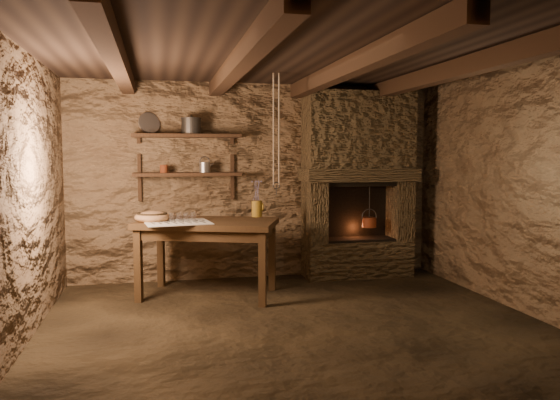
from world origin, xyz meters
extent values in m
plane|color=black|center=(0.00, 0.00, 0.00)|extent=(4.50, 4.50, 0.00)
cube|color=brown|center=(0.00, 2.00, 1.20)|extent=(4.50, 0.04, 2.40)
cube|color=brown|center=(0.00, -2.00, 1.20)|extent=(4.50, 0.04, 2.40)
cube|color=brown|center=(-2.25, 0.00, 1.20)|extent=(0.04, 4.00, 2.40)
cube|color=brown|center=(2.25, 0.00, 1.20)|extent=(0.04, 4.00, 2.40)
cube|color=black|center=(0.00, 0.00, 2.40)|extent=(4.50, 4.00, 0.04)
cube|color=black|center=(-1.50, 0.00, 2.31)|extent=(0.14, 3.95, 0.16)
cube|color=black|center=(-0.50, 0.00, 2.31)|extent=(0.14, 3.95, 0.16)
cube|color=black|center=(0.50, 0.00, 2.31)|extent=(0.14, 3.95, 0.16)
cube|color=black|center=(1.50, 0.00, 2.31)|extent=(0.14, 3.95, 0.16)
cube|color=black|center=(-0.85, 1.84, 1.30)|extent=(1.25, 0.30, 0.04)
cube|color=black|center=(-0.85, 1.84, 1.75)|extent=(1.25, 0.30, 0.04)
cube|color=#3B2E1D|center=(1.25, 1.77, 0.23)|extent=(1.35, 0.45, 0.45)
cube|color=#3B2E1D|center=(0.69, 1.77, 0.82)|extent=(0.23, 0.45, 0.75)
cube|color=#3B2E1D|center=(1.81, 1.77, 0.82)|extent=(0.23, 0.45, 0.75)
cube|color=#3B2E1D|center=(1.25, 1.74, 1.28)|extent=(1.43, 0.51, 0.16)
cube|color=#3B2E1D|center=(1.25, 1.77, 1.83)|extent=(1.35, 0.45, 0.94)
cube|color=black|center=(1.25, 1.96, 0.82)|extent=(0.90, 0.06, 0.75)
cube|color=#362413|center=(-0.68, 1.19, 0.80)|extent=(1.64, 1.27, 0.06)
cube|color=#362413|center=(-0.68, 1.19, 0.70)|extent=(1.48, 1.11, 0.10)
cube|color=white|center=(-1.00, 1.05, 0.83)|extent=(0.72, 0.61, 0.01)
cylinder|color=olive|center=(-0.10, 1.42, 0.92)|extent=(0.13, 0.13, 0.18)
torus|color=olive|center=(-0.03, 1.42, 0.94)|extent=(0.02, 0.10, 0.10)
ellipsoid|color=#A47247|center=(-1.26, 1.24, 0.87)|extent=(0.45, 0.45, 0.13)
cylinder|color=#302E2B|center=(-0.80, 1.84, 1.85)|extent=(0.23, 0.23, 0.17)
cylinder|color=#A6A6A1|center=(-1.28, 1.94, 1.90)|extent=(0.28, 0.20, 0.25)
cylinder|color=#5E2512|center=(-1.12, 1.84, 1.37)|extent=(0.12, 0.12, 0.09)
cylinder|color=maroon|center=(1.39, 1.72, 0.68)|extent=(0.19, 0.19, 0.12)
torus|color=#302E2B|center=(1.39, 1.72, 0.76)|extent=(0.20, 0.01, 0.20)
cylinder|color=#302E2B|center=(1.39, 1.72, 0.94)|extent=(0.01, 0.01, 0.44)
camera|label=1|loc=(-1.19, -4.66, 1.54)|focal=35.00mm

